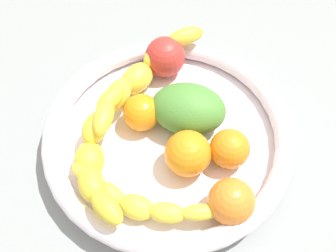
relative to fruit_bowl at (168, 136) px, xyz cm
name	(u,v)px	position (x,y,z in cm)	size (l,w,h in cm)	color
kitchen_counter	(168,149)	(0.00, 0.00, -3.86)	(120.00, 120.00, 3.00)	gray
fruit_bowl	(168,136)	(0.00, 0.00, 0.00)	(36.33, 36.33, 4.61)	white
banana_draped_left	(138,202)	(-11.58, 1.89, 1.59)	(7.05, 20.83, 3.66)	yellow
banana_draped_right	(141,75)	(8.21, 5.61, 3.01)	(23.47, 14.45, 6.41)	yellow
banana_arching_top	(96,155)	(-6.54, 8.63, 2.92)	(21.77, 10.31, 6.24)	yellow
orange_front	(230,149)	(-2.12, -8.96, 2.31)	(5.60, 5.60, 5.60)	orange
orange_mid_left	(188,154)	(-4.11, -3.42, 2.72)	(6.42, 6.42, 6.42)	orange
orange_mid_right	(231,202)	(-9.95, -9.81, 2.54)	(6.07, 6.07, 6.07)	orange
orange_rear	(142,113)	(1.83, 4.24, 2.26)	(5.51, 5.51, 5.51)	orange
tomato_red	(165,57)	(12.89, 2.75, 2.74)	(6.48, 6.48, 6.48)	red
mango_green	(188,109)	(3.20, -2.41, 2.90)	(10.96, 8.12, 6.78)	#4C8B37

